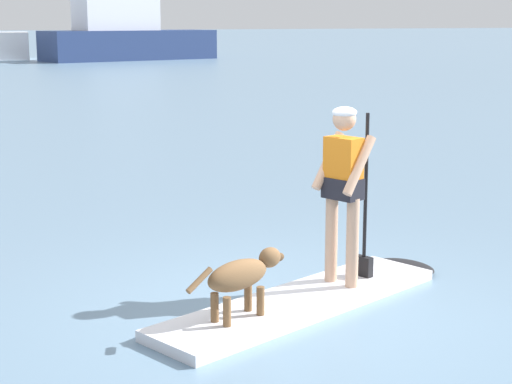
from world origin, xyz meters
The scene contains 5 objects.
ground_plane centered at (0.00, 0.00, 0.00)m, with size 400.00×400.00×0.00m, color slate.
paddleboard centered at (0.21, 0.08, 0.05)m, with size 3.48×1.92×0.10m.
person_paddler centered at (0.56, 0.22, 1.09)m, with size 0.68×0.59×1.71m.
dog centered at (-0.68, -0.26, 0.47)m, with size 1.07×0.47×0.55m.
moored_boat_far_starboard centered at (11.21, 47.50, 1.47)m, with size 11.76×5.61×4.54m.
Camera 1 is at (-3.33, -6.59, 2.61)m, focal length 59.14 mm.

